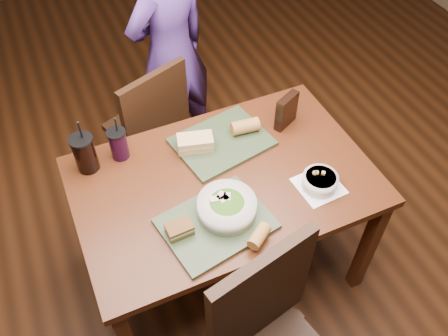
{
  "coord_description": "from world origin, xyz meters",
  "views": [
    {
      "loc": [
        -0.55,
        -1.22,
        2.33
      ],
      "look_at": [
        0.0,
        0.0,
        0.82
      ],
      "focal_mm": 38.0,
      "sensor_mm": 36.0,
      "label": 1
    }
  ],
  "objects_px": {
    "tray_far": "(222,142)",
    "baguette_near": "(259,236)",
    "chair_far": "(154,125)",
    "salad_bowl": "(227,206)",
    "diner": "(171,53)",
    "sandwich_near": "(179,229)",
    "dining_table": "(224,191)",
    "baguette_far": "(245,126)",
    "chip_bag": "(286,111)",
    "sandwich_far": "(195,143)",
    "tray_near": "(216,224)",
    "cup_cola": "(85,153)",
    "cup_berry": "(118,144)",
    "soup_bowl": "(320,181)"
  },
  "relations": [
    {
      "from": "salad_bowl",
      "to": "baguette_far",
      "type": "bearing_deg",
      "value": 55.37
    },
    {
      "from": "tray_far",
      "to": "chip_bag",
      "type": "relative_size",
      "value": 2.45
    },
    {
      "from": "soup_bowl",
      "to": "cup_cola",
      "type": "distance_m",
      "value": 1.02
    },
    {
      "from": "chair_far",
      "to": "sandwich_near",
      "type": "height_order",
      "value": "chair_far"
    },
    {
      "from": "baguette_near",
      "to": "sandwich_near",
      "type": "bearing_deg",
      "value": 149.72
    },
    {
      "from": "dining_table",
      "to": "baguette_near",
      "type": "bearing_deg",
      "value": -91.66
    },
    {
      "from": "baguette_near",
      "to": "cup_berry",
      "type": "distance_m",
      "value": 0.76
    },
    {
      "from": "chair_far",
      "to": "sandwich_near",
      "type": "distance_m",
      "value": 0.94
    },
    {
      "from": "tray_far",
      "to": "chair_far",
      "type": "bearing_deg",
      "value": 112.08
    },
    {
      "from": "chair_far",
      "to": "baguette_near",
      "type": "bearing_deg",
      "value": -84.07
    },
    {
      "from": "tray_near",
      "to": "chair_far",
      "type": "bearing_deg",
      "value": 89.38
    },
    {
      "from": "soup_bowl",
      "to": "sandwich_near",
      "type": "xyz_separation_m",
      "value": [
        -0.64,
        0.01,
        0.01
      ]
    },
    {
      "from": "tray_near",
      "to": "chip_bag",
      "type": "distance_m",
      "value": 0.68
    },
    {
      "from": "diner",
      "to": "sandwich_far",
      "type": "height_order",
      "value": "diner"
    },
    {
      "from": "tray_far",
      "to": "baguette_far",
      "type": "xyz_separation_m",
      "value": [
        0.13,
        0.01,
        0.04
      ]
    },
    {
      "from": "baguette_near",
      "to": "soup_bowl",
      "type": "bearing_deg",
      "value": 21.94
    },
    {
      "from": "baguette_near",
      "to": "chair_far",
      "type": "bearing_deg",
      "value": 95.93
    },
    {
      "from": "baguette_near",
      "to": "tray_near",
      "type": "bearing_deg",
      "value": 129.38
    },
    {
      "from": "chip_bag",
      "to": "baguette_near",
      "type": "bearing_deg",
      "value": -153.26
    },
    {
      "from": "dining_table",
      "to": "soup_bowl",
      "type": "relative_size",
      "value": 6.63
    },
    {
      "from": "diner",
      "to": "cup_berry",
      "type": "relative_size",
      "value": 6.42
    },
    {
      "from": "dining_table",
      "to": "baguette_far",
      "type": "xyz_separation_m",
      "value": [
        0.2,
        0.21,
        0.14
      ]
    },
    {
      "from": "tray_far",
      "to": "salad_bowl",
      "type": "height_order",
      "value": "salad_bowl"
    },
    {
      "from": "chair_far",
      "to": "salad_bowl",
      "type": "distance_m",
      "value": 0.92
    },
    {
      "from": "dining_table",
      "to": "baguette_far",
      "type": "height_order",
      "value": "baguette_far"
    },
    {
      "from": "chair_far",
      "to": "baguette_far",
      "type": "distance_m",
      "value": 0.64
    },
    {
      "from": "sandwich_far",
      "to": "cup_berry",
      "type": "height_order",
      "value": "cup_berry"
    },
    {
      "from": "sandwich_near",
      "to": "chair_far",
      "type": "bearing_deg",
      "value": 79.76
    },
    {
      "from": "tray_near",
      "to": "sandwich_near",
      "type": "height_order",
      "value": "sandwich_near"
    },
    {
      "from": "dining_table",
      "to": "sandwich_far",
      "type": "relative_size",
      "value": 7.29
    },
    {
      "from": "cup_cola",
      "to": "chip_bag",
      "type": "xyz_separation_m",
      "value": [
        0.94,
        -0.11,
        -0.01
      ]
    },
    {
      "from": "tray_far",
      "to": "baguette_near",
      "type": "relative_size",
      "value": 3.98
    },
    {
      "from": "chair_far",
      "to": "salad_bowl",
      "type": "bearing_deg",
      "value": -86.77
    },
    {
      "from": "dining_table",
      "to": "sandwich_near",
      "type": "height_order",
      "value": "sandwich_near"
    },
    {
      "from": "tray_far",
      "to": "cup_berry",
      "type": "xyz_separation_m",
      "value": [
        -0.45,
        0.12,
        0.07
      ]
    },
    {
      "from": "chair_far",
      "to": "tray_near",
      "type": "xyz_separation_m",
      "value": [
        -0.01,
        -0.9,
        0.24
      ]
    },
    {
      "from": "tray_far",
      "to": "cup_cola",
      "type": "relative_size",
      "value": 1.5
    },
    {
      "from": "diner",
      "to": "sandwich_far",
      "type": "bearing_deg",
      "value": 57.62
    },
    {
      "from": "dining_table",
      "to": "cup_berry",
      "type": "height_order",
      "value": "cup_berry"
    },
    {
      "from": "diner",
      "to": "sandwich_near",
      "type": "distance_m",
      "value": 1.24
    },
    {
      "from": "sandwich_near",
      "to": "sandwich_far",
      "type": "relative_size",
      "value": 0.59
    },
    {
      "from": "soup_bowl",
      "to": "cup_berry",
      "type": "height_order",
      "value": "cup_berry"
    },
    {
      "from": "baguette_far",
      "to": "chair_far",
      "type": "bearing_deg",
      "value": 124.15
    },
    {
      "from": "chair_far",
      "to": "diner",
      "type": "height_order",
      "value": "diner"
    },
    {
      "from": "chair_far",
      "to": "sandwich_near",
      "type": "relative_size",
      "value": 8.94
    },
    {
      "from": "tray_far",
      "to": "chip_bag",
      "type": "distance_m",
      "value": 0.34
    },
    {
      "from": "baguette_far",
      "to": "sandwich_far",
      "type": "bearing_deg",
      "value": -179.07
    },
    {
      "from": "diner",
      "to": "salad_bowl",
      "type": "height_order",
      "value": "diner"
    },
    {
      "from": "tray_far",
      "to": "sandwich_far",
      "type": "relative_size",
      "value": 2.35
    },
    {
      "from": "cup_berry",
      "to": "baguette_near",
      "type": "bearing_deg",
      "value": -61.62
    }
  ]
}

